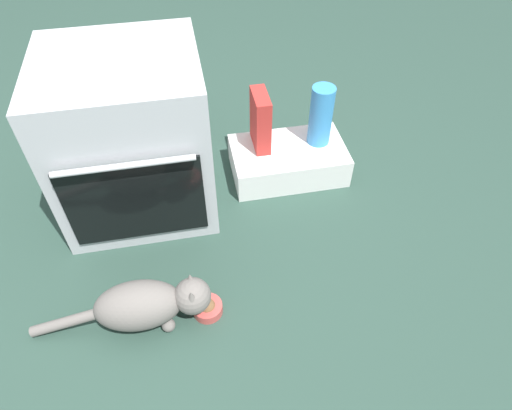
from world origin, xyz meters
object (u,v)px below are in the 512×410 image
cat (148,304)px  oven (131,138)px  pantry_cabinet (288,160)px  water_bottle (321,116)px  food_bowl (208,308)px  cereal_box (260,121)px

cat → oven: bearing=92.7°
oven → cat: size_ratio=1.06×
pantry_cabinet → water_bottle: water_bottle is taller
food_bowl → cereal_box: size_ratio=0.41×
water_bottle → pantry_cabinet: bearing=-169.2°
pantry_cabinet → cat: 1.01m
oven → food_bowl: oven is taller
food_bowl → water_bottle: water_bottle is taller
cat → cereal_box: cereal_box is taller
food_bowl → cat: bearing=177.8°
pantry_cabinet → cat: cat is taller
cereal_box → water_bottle: 0.29m
cat → pantry_cabinet: bearing=47.5°
cat → cereal_box: 0.98m
oven → pantry_cabinet: size_ratio=1.30×
pantry_cabinet → cat: bearing=-134.7°
cereal_box → water_bottle: bearing=-5.8°
pantry_cabinet → cat: size_ratio=0.82×
food_bowl → cereal_box: 0.90m
cereal_box → cat: bearing=-126.7°
oven → cat: (0.01, -0.67, -0.25)m
oven → food_bowl: bearing=-72.0°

